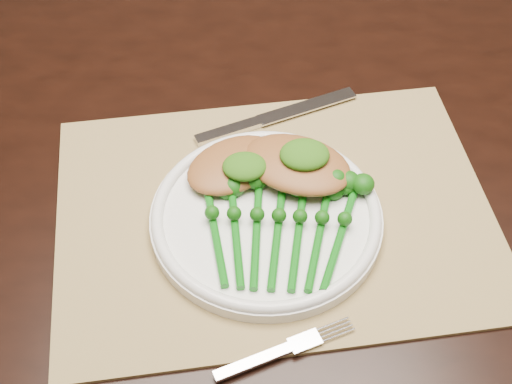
{
  "coord_description": "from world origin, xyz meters",
  "views": [
    {
      "loc": [
        -0.19,
        -0.73,
        1.38
      ],
      "look_at": [
        -0.17,
        -0.22,
        0.78
      ],
      "focal_mm": 50.0,
      "sensor_mm": 36.0,
      "label": 1
    }
  ],
  "objects_px": {
    "chicken_fillet_left": "(233,165)",
    "dinner_plate": "(266,216)",
    "placemat": "(275,212)",
    "broccolini_bundle": "(277,236)",
    "dining_table": "(275,316)"
  },
  "relations": [
    {
      "from": "dinner_plate",
      "to": "broccolini_bundle",
      "type": "height_order",
      "value": "broccolini_bundle"
    },
    {
      "from": "dinner_plate",
      "to": "chicken_fillet_left",
      "type": "relative_size",
      "value": 2.22
    },
    {
      "from": "dining_table",
      "to": "broccolini_bundle",
      "type": "distance_m",
      "value": 0.42
    },
    {
      "from": "placemat",
      "to": "broccolini_bundle",
      "type": "distance_m",
      "value": 0.05
    },
    {
      "from": "dining_table",
      "to": "placemat",
      "type": "bearing_deg",
      "value": -94.46
    },
    {
      "from": "placemat",
      "to": "chicken_fillet_left",
      "type": "xyz_separation_m",
      "value": [
        -0.05,
        0.05,
        0.03
      ]
    },
    {
      "from": "dining_table",
      "to": "placemat",
      "type": "relative_size",
      "value": 3.39
    },
    {
      "from": "chicken_fillet_left",
      "to": "broccolini_bundle",
      "type": "bearing_deg",
      "value": -98.57
    },
    {
      "from": "placemat",
      "to": "dinner_plate",
      "type": "relative_size",
      "value": 1.9
    },
    {
      "from": "chicken_fillet_left",
      "to": "dinner_plate",
      "type": "bearing_deg",
      "value": -94.9
    },
    {
      "from": "placemat",
      "to": "dinner_plate",
      "type": "distance_m",
      "value": 0.02
    },
    {
      "from": "placemat",
      "to": "broccolini_bundle",
      "type": "xyz_separation_m",
      "value": [
        -0.0,
        -0.05,
        0.02
      ]
    },
    {
      "from": "dinner_plate",
      "to": "chicken_fillet_left",
      "type": "height_order",
      "value": "chicken_fillet_left"
    },
    {
      "from": "broccolini_bundle",
      "to": "dinner_plate",
      "type": "bearing_deg",
      "value": 112.12
    },
    {
      "from": "dining_table",
      "to": "chicken_fillet_left",
      "type": "height_order",
      "value": "chicken_fillet_left"
    }
  ]
}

